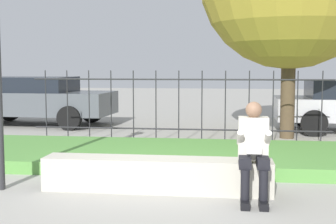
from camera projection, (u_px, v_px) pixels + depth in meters
ground_plane at (149, 191)px, 6.44m from camera, size 60.00×60.00×0.00m
stone_bench at (157, 176)px, 6.40m from camera, size 3.13×0.46×0.46m
person_seated_reader at (253, 147)px, 5.93m from camera, size 0.42×0.73×1.26m
grass_berm at (168, 155)px, 8.45m from camera, size 8.61×2.70×0.21m
iron_fence at (179, 106)px, 10.28m from camera, size 6.61×0.03×1.62m
car_parked_left at (35, 99)px, 13.58m from camera, size 4.48×2.17×1.41m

